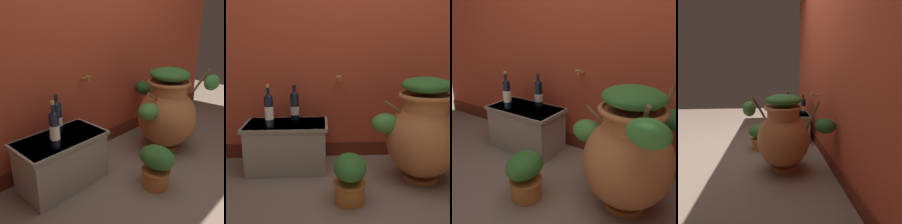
# 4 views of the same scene
# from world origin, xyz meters

# --- Properties ---
(ground_plane) EXTENTS (7.00, 7.00, 0.00)m
(ground_plane) POSITION_xyz_m (0.00, 0.00, 0.00)
(ground_plane) COLOR #7A6656
(back_wall) EXTENTS (4.40, 0.33, 2.60)m
(back_wall) POSITION_xyz_m (-0.00, 1.20, 1.29)
(back_wall) COLOR #B74228
(back_wall) RESTS_ON ground_plane
(terracotta_urn) EXTENTS (0.70, 0.93, 0.85)m
(terracotta_urn) POSITION_xyz_m (0.52, 0.56, 0.41)
(terracotta_urn) COLOR #B26638
(terracotta_urn) RESTS_ON ground_plane
(stone_ledge) EXTENTS (0.71, 0.40, 0.42)m
(stone_ledge) POSITION_xyz_m (-0.59, 0.82, 0.22)
(stone_ledge) COLOR #9E9384
(stone_ledge) RESTS_ON ground_plane
(wine_bottle_left) EXTENTS (0.07, 0.07, 0.35)m
(wine_bottle_left) POSITION_xyz_m (-0.70, 0.71, 0.57)
(wine_bottle_left) COLOR black
(wine_bottle_left) RESTS_ON stone_ledge
(wine_bottle_middle) EXTENTS (0.08, 0.08, 0.31)m
(wine_bottle_middle) POSITION_xyz_m (-0.52, 0.94, 0.55)
(wine_bottle_middle) COLOR black
(wine_bottle_middle) RESTS_ON stone_ledge
(potted_shrub) EXTENTS (0.24, 0.29, 0.36)m
(potted_shrub) POSITION_xyz_m (-0.09, 0.25, 0.19)
(potted_shrub) COLOR #C17033
(potted_shrub) RESTS_ON ground_plane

